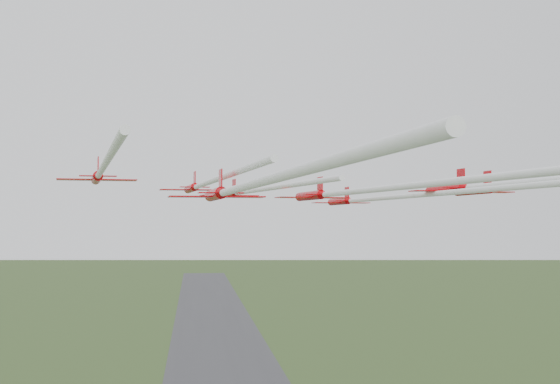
{
  "coord_description": "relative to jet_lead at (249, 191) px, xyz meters",
  "views": [
    {
      "loc": [
        -10.02,
        -94.09,
        47.85
      ],
      "look_at": [
        0.82,
        3.46,
        51.72
      ],
      "focal_mm": 50.0,
      "sensor_mm": 36.0,
      "label": 1
    }
  ],
  "objects": [
    {
      "name": "jet_row4_right",
      "position": [
        19.89,
        -46.41,
        -1.02
      ],
      "size": [
        10.91,
        57.11,
        2.39
      ],
      "rotation": [
        0.0,
        0.0,
        0.13
      ],
      "color": "#CC0007"
    },
    {
      "name": "runway",
      "position": [
        2.35,
        185.45,
        -52.24
      ],
      "size": [
        38.0,
        900.0,
        0.04
      ],
      "primitive_type": "cube",
      "color": "#363538",
      "rests_on": "ground"
    },
    {
      "name": "jet_row4_left",
      "position": [
        -4.28,
        -50.46,
        -1.8
      ],
      "size": [
        9.71,
        58.72,
        2.66
      ],
      "rotation": [
        0.0,
        0.0,
        0.09
      ],
      "color": "#CC0007"
    },
    {
      "name": "jet_row2_left",
      "position": [
        -6.35,
        -18.78,
        0.11
      ],
      "size": [
        10.44,
        55.59,
        2.54
      ],
      "rotation": [
        0.0,
        0.0,
        0.12
      ],
      "color": "#CC0007"
    },
    {
      "name": "jet_row3_mid",
      "position": [
        8.96,
        -30.71,
        -1.19
      ],
      "size": [
        14.01,
        59.5,
        2.62
      ],
      "rotation": [
        0.0,
        0.0,
        0.17
      ],
      "color": "#CC0007"
    },
    {
      "name": "jet_row3_left",
      "position": [
        -16.48,
        -33.05,
        0.51
      ],
      "size": [
        11.68,
        52.33,
        2.58
      ],
      "rotation": [
        0.0,
        0.0,
        0.15
      ],
      "color": "#CC0007"
    },
    {
      "name": "jet_lead",
      "position": [
        0.0,
        0.0,
        0.0
      ],
      "size": [
        13.81,
        52.23,
        2.67
      ],
      "rotation": [
        0.0,
        0.0,
        0.19
      ],
      "color": "#CC0007"
    },
    {
      "name": "jet_row2_right",
      "position": [
        14.54,
        -19.69,
        -1.5
      ],
      "size": [
        11.49,
        61.57,
        2.34
      ],
      "rotation": [
        0.0,
        0.0,
        0.13
      ],
      "color": "#CC0007"
    },
    {
      "name": "jet_row3_right",
      "position": [
        28.22,
        -24.13,
        -0.37
      ],
      "size": [
        9.45,
        47.4,
        2.77
      ],
      "rotation": [
        0.0,
        0.0,
        0.11
      ],
      "color": "#CC0007"
    }
  ]
}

